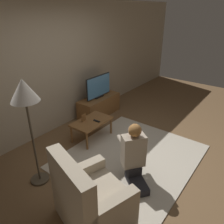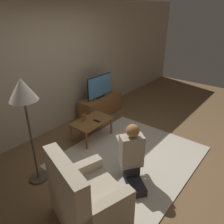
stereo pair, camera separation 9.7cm
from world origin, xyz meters
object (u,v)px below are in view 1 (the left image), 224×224
Objects in this scene: floor_lamp at (25,97)px; person_kneeling at (134,154)px; tv at (99,86)px; coffee_table at (92,123)px; armchair at (91,201)px.

floor_lamp is 1.71× the size of person_kneeling.
tv is 0.49× the size of floor_lamp.
floor_lamp is (-1.40, -0.16, 1.04)m from coffee_table.
tv is at bearing 32.71° from coffee_table.
armchair is (-0.04, -1.12, -1.07)m from floor_lamp.
coffee_table is at bearing -31.52° from armchair.
tv reaches higher than person_kneeling.
person_kneeling is (-1.42, -1.89, -0.26)m from tv.
tv is 2.53m from floor_lamp.
person_kneeling is (0.90, -1.14, -0.92)m from floor_lamp.
coffee_table is 1.93m from armchair.
tv is 3.04m from armchair.
floor_lamp is at bearing -161.96° from tv.
tv is 0.80× the size of armchair.
armchair is at bearing -138.10° from coffee_table.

